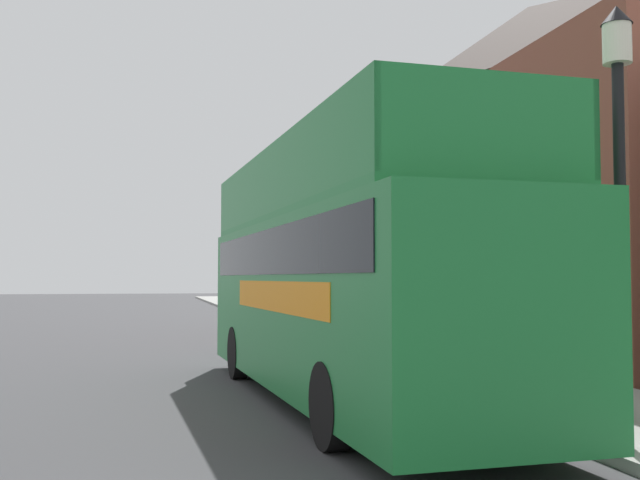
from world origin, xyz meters
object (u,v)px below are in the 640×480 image
at_px(tour_bus, 340,286).
at_px(lamp_post_third, 308,237).
at_px(pedestrian_third, 564,342).
at_px(lamp_post_second, 395,204).
at_px(parked_car_ahead_of_bus, 290,325).
at_px(lamp_post_nearest, 619,141).

height_order(tour_bus, lamp_post_third, lamp_post_third).
distance_m(tour_bus, lamp_post_third, 12.64).
bearing_deg(pedestrian_third, lamp_post_second, 93.10).
xyz_separation_m(parked_car_ahead_of_bus, lamp_post_second, (1.74, -3.38, 2.87)).
height_order(parked_car_ahead_of_bus, lamp_post_second, lamp_post_second).
bearing_deg(tour_bus, parked_car_ahead_of_bus, 82.68).
bearing_deg(lamp_post_second, parked_car_ahead_of_bus, 117.22).
height_order(pedestrian_third, lamp_post_second, lamp_post_second).
relative_size(tour_bus, lamp_post_nearest, 2.17).
bearing_deg(parked_car_ahead_of_bus, tour_bus, -91.33).
xyz_separation_m(lamp_post_nearest, lamp_post_third, (0.04, 16.75, -0.19)).
relative_size(pedestrian_third, lamp_post_second, 0.31).
distance_m(tour_bus, lamp_post_nearest, 5.13).
relative_size(tour_bus, lamp_post_second, 2.11).
height_order(pedestrian_third, lamp_post_third, lamp_post_third).
distance_m(pedestrian_third, lamp_post_second, 6.75).
height_order(pedestrian_third, lamp_post_nearest, lamp_post_nearest).
relative_size(parked_car_ahead_of_bus, lamp_post_nearest, 0.88).
distance_m(parked_car_ahead_of_bus, lamp_post_third, 5.83).
bearing_deg(parked_car_ahead_of_bus, lamp_post_third, 75.84).
height_order(parked_car_ahead_of_bus, lamp_post_third, lamp_post_third).
bearing_deg(lamp_post_second, pedestrian_third, -86.90).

